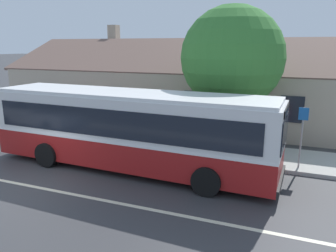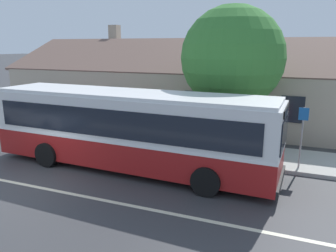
% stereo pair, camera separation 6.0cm
% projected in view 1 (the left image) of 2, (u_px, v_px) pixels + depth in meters
% --- Properties ---
extents(ground_plane, '(300.00, 300.00, 0.00)m').
position_uv_depth(ground_plane, '(26.00, 185.00, 11.59)').
color(ground_plane, '#38383A').
extents(sidewalk_far, '(60.00, 3.00, 0.15)m').
position_uv_depth(sidewalk_far, '(113.00, 139.00, 17.00)').
color(sidewalk_far, '#ADAAA3').
rests_on(sidewalk_far, ground).
extents(lane_divider_stripe, '(60.00, 0.16, 0.01)m').
position_uv_depth(lane_divider_stripe, '(26.00, 185.00, 11.59)').
color(lane_divider_stripe, beige).
rests_on(lane_divider_stripe, ground).
extents(community_building, '(21.88, 10.03, 6.33)m').
position_uv_depth(community_building, '(181.00, 90.00, 23.07)').
color(community_building, tan).
rests_on(community_building, ground).
extents(transit_bus, '(11.69, 3.05, 3.07)m').
position_uv_depth(transit_bus, '(130.00, 128.00, 12.88)').
color(transit_bus, maroon).
rests_on(transit_bus, ground).
extents(bench_by_building, '(1.81, 0.51, 0.94)m').
position_uv_depth(bench_by_building, '(38.00, 124.00, 18.16)').
color(bench_by_building, brown).
rests_on(bench_by_building, sidewalk_far).
extents(bench_down_street, '(1.68, 0.51, 0.94)m').
position_uv_depth(bench_down_street, '(108.00, 131.00, 16.78)').
color(bench_down_street, brown).
rests_on(bench_down_street, sidewalk_far).
extents(street_tree_primary, '(4.73, 4.73, 6.63)m').
position_uv_depth(street_tree_primary, '(230.00, 62.00, 15.16)').
color(street_tree_primary, '#4C3828').
rests_on(street_tree_primary, ground).
extents(bus_stop_sign, '(0.36, 0.07, 2.40)m').
position_uv_depth(bus_stop_sign, '(302.00, 131.00, 12.53)').
color(bus_stop_sign, gray).
rests_on(bus_stop_sign, sidewalk_far).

